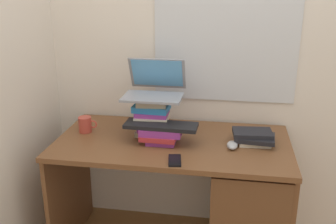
{
  "coord_description": "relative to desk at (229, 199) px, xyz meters",
  "views": [
    {
      "loc": [
        0.33,
        -2.13,
        1.69
      ],
      "look_at": [
        -0.03,
        -0.01,
        0.95
      ],
      "focal_mm": 42.09,
      "sensor_mm": 36.0,
      "label": 1
    }
  ],
  "objects": [
    {
      "name": "laptop",
      "position": [
        -0.48,
        0.16,
        0.64
      ],
      "size": [
        0.35,
        0.32,
        0.22
      ],
      "color": "gray",
      "rests_on": "book_stack_tall"
    },
    {
      "name": "wall_back",
      "position": [
        -0.35,
        0.43,
        0.88
      ],
      "size": [
        6.0,
        0.06,
        2.6
      ],
      "color": "silver",
      "rests_on": "ground"
    },
    {
      "name": "wall_left",
      "position": [
        -1.25,
        0.03,
        0.88
      ],
      "size": [
        0.05,
        6.0,
        2.6
      ],
      "primitive_type": "cube",
      "color": "beige",
      "rests_on": "ground"
    },
    {
      "name": "computer_mouse",
      "position": [
        -0.0,
        -0.03,
        0.37
      ],
      "size": [
        0.06,
        0.1,
        0.04
      ],
      "primitive_type": "ellipsoid",
      "color": "#A5A8AD",
      "rests_on": "desk"
    },
    {
      "name": "mug",
      "position": [
        -0.91,
        0.07,
        0.4
      ],
      "size": [
        0.12,
        0.08,
        0.1
      ],
      "color": "#B23F33",
      "rests_on": "desk"
    },
    {
      "name": "desk",
      "position": [
        0.0,
        0.0,
        0.0
      ],
      "size": [
        1.38,
        0.72,
        0.77
      ],
      "color": "brown",
      "rests_on": "ground"
    },
    {
      "name": "book_stack_tall",
      "position": [
        -0.48,
        0.1,
        0.47
      ],
      "size": [
        0.23,
        0.2,
        0.23
      ],
      "color": "gray",
      "rests_on": "desk"
    },
    {
      "name": "cell_phone",
      "position": [
        -0.3,
        -0.25,
        0.36
      ],
      "size": [
        0.09,
        0.14,
        0.01
      ],
      "primitive_type": "cube",
      "rotation": [
        0.0,
        0.0,
        0.16
      ],
      "color": "black",
      "rests_on": "desk"
    },
    {
      "name": "book_stack_side",
      "position": [
        0.12,
        0.06,
        0.39
      ],
      "size": [
        0.25,
        0.19,
        0.07
      ],
      "color": "beige",
      "rests_on": "desk"
    },
    {
      "name": "keyboard",
      "position": [
        -0.41,
        -0.02,
        0.46
      ],
      "size": [
        0.42,
        0.15,
        0.02
      ],
      "primitive_type": "cube",
      "rotation": [
        0.0,
        0.0,
        -0.03
      ],
      "color": "black",
      "rests_on": "book_stack_keyboard_riser"
    },
    {
      "name": "book_stack_keyboard_riser",
      "position": [
        -0.41,
        -0.02,
        0.4
      ],
      "size": [
        0.24,
        0.17,
        0.1
      ],
      "color": "#8C338C",
      "rests_on": "desk"
    }
  ]
}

